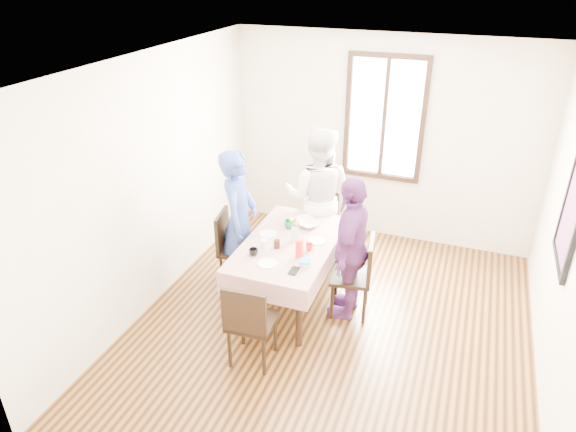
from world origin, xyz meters
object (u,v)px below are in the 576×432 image
at_px(chair_left, 239,249).
at_px(chair_right, 351,276).
at_px(chair_near, 252,321).
at_px(dining_table, 290,272).
at_px(chair_far, 317,226).
at_px(person_far, 318,196).
at_px(person_left, 239,220).
at_px(person_right, 351,248).

height_order(chair_left, chair_right, same).
bearing_deg(chair_near, chair_left, 116.93).
relative_size(dining_table, chair_far, 1.61).
height_order(chair_right, chair_far, same).
distance_m(dining_table, person_far, 1.11).
bearing_deg(chair_far, chair_left, 55.22).
distance_m(dining_table, person_left, 0.82).
xyz_separation_m(chair_right, person_left, (-1.34, 0.09, 0.38)).
height_order(dining_table, chair_far, chair_far).
xyz_separation_m(chair_far, person_left, (-0.66, -0.87, 0.38)).
bearing_deg(chair_far, dining_table, 93.17).
bearing_deg(chair_far, person_right, 127.65).
bearing_deg(chair_right, person_far, 27.14).
height_order(dining_table, chair_right, chair_right).
relative_size(chair_left, chair_far, 1.00).
height_order(chair_left, person_left, person_left).
bearing_deg(person_right, chair_right, 89.90).
distance_m(chair_far, chair_near, 2.02).
bearing_deg(person_far, chair_right, 117.78).
xyz_separation_m(chair_left, chair_right, (1.36, -0.09, 0.00)).
relative_size(chair_left, person_far, 0.52).
bearing_deg(person_far, chair_near, 82.05).
relative_size(chair_right, chair_near, 1.00).
bearing_deg(chair_right, chair_near, 138.62).
xyz_separation_m(chair_right, chair_near, (-0.68, -1.06, 0.00)).
distance_m(person_left, person_far, 1.08).
relative_size(dining_table, chair_near, 1.61).
bearing_deg(chair_far, chair_right, 128.38).
bearing_deg(person_left, chair_right, -104.24).
distance_m(chair_left, person_left, 0.38).
height_order(chair_right, person_left, person_left).
height_order(chair_left, chair_near, same).
xyz_separation_m(person_left, person_right, (1.32, -0.09, -0.04)).
xyz_separation_m(chair_far, chair_near, (0.00, -2.02, 0.00)).
relative_size(chair_far, chair_near, 1.00).
bearing_deg(chair_left, person_left, 80.45).
distance_m(chair_left, person_far, 1.17).
bearing_deg(person_right, dining_table, -86.14).
height_order(chair_near, person_far, person_far).
relative_size(chair_left, person_left, 0.54).
distance_m(chair_far, person_right, 1.22).
bearing_deg(person_right, chair_left, -94.02).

